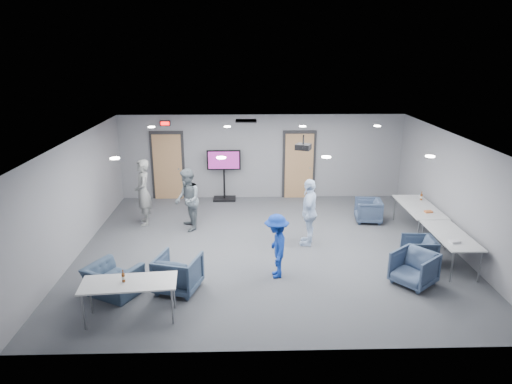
{
  "coord_description": "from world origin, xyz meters",
  "views": [
    {
      "loc": [
        -0.57,
        -10.24,
        4.66
      ],
      "look_at": [
        -0.27,
        0.73,
        1.2
      ],
      "focal_mm": 32.0,
      "sensor_mm": 36.0,
      "label": 1
    }
  ],
  "objects_px": {
    "person_a": "(143,192)",
    "person_b": "(187,200)",
    "tv_stand": "(224,172)",
    "bottle_right": "(421,197)",
    "chair_right_c": "(414,268)",
    "chair_front_b": "(113,280)",
    "chair_front_a": "(178,273)",
    "chair_right_a": "(368,211)",
    "bottle_front": "(123,277)",
    "projector": "(303,147)",
    "person_c": "(309,212)",
    "table_front_left": "(129,285)",
    "table_right_b": "(451,236)",
    "chair_right_b": "(419,251)",
    "person_d": "(276,246)",
    "table_right_a": "(419,208)"
  },
  "relations": [
    {
      "from": "chair_right_b",
      "to": "bottle_right",
      "type": "height_order",
      "value": "bottle_right"
    },
    {
      "from": "bottle_right",
      "to": "tv_stand",
      "type": "bearing_deg",
      "value": 156.33
    },
    {
      "from": "person_c",
      "to": "table_front_left",
      "type": "distance_m",
      "value": 4.85
    },
    {
      "from": "table_right_a",
      "to": "tv_stand",
      "type": "distance_m",
      "value": 5.95
    },
    {
      "from": "person_b",
      "to": "bottle_front",
      "type": "relative_size",
      "value": 7.13
    },
    {
      "from": "chair_right_a",
      "to": "bottle_right",
      "type": "relative_size",
      "value": 2.87
    },
    {
      "from": "table_right_b",
      "to": "person_a",
      "type": "bearing_deg",
      "value": 69.59
    },
    {
      "from": "chair_right_b",
      "to": "table_right_a",
      "type": "bearing_deg",
      "value": 164.82
    },
    {
      "from": "table_right_b",
      "to": "projector",
      "type": "relative_size",
      "value": 4.13
    },
    {
      "from": "chair_right_a",
      "to": "chair_front_b",
      "type": "xyz_separation_m",
      "value": [
        -6.06,
        -3.84,
        -0.02
      ]
    },
    {
      "from": "tv_stand",
      "to": "projector",
      "type": "bearing_deg",
      "value": -57.49
    },
    {
      "from": "table_right_b",
      "to": "projector",
      "type": "xyz_separation_m",
      "value": [
        -3.14,
        1.54,
        1.72
      ]
    },
    {
      "from": "chair_right_c",
      "to": "projector",
      "type": "distance_m",
      "value": 3.75
    },
    {
      "from": "chair_front_b",
      "to": "bottle_front",
      "type": "relative_size",
      "value": 4.06
    },
    {
      "from": "tv_stand",
      "to": "bottle_right",
      "type": "bearing_deg",
      "value": -23.67
    },
    {
      "from": "person_c",
      "to": "table_right_b",
      "type": "distance_m",
      "value": 3.23
    },
    {
      "from": "table_right_a",
      "to": "table_front_left",
      "type": "distance_m",
      "value": 7.67
    },
    {
      "from": "person_c",
      "to": "bottle_right",
      "type": "bearing_deg",
      "value": 124.46
    },
    {
      "from": "chair_right_b",
      "to": "chair_right_c",
      "type": "bearing_deg",
      "value": -21.22
    },
    {
      "from": "person_c",
      "to": "chair_right_a",
      "type": "relative_size",
      "value": 2.35
    },
    {
      "from": "person_b",
      "to": "tv_stand",
      "type": "height_order",
      "value": "person_b"
    },
    {
      "from": "person_c",
      "to": "tv_stand",
      "type": "relative_size",
      "value": 1.03
    },
    {
      "from": "person_b",
      "to": "table_right_b",
      "type": "height_order",
      "value": "person_b"
    },
    {
      "from": "bottle_right",
      "to": "tv_stand",
      "type": "xyz_separation_m",
      "value": [
        -5.43,
        2.38,
        0.1
      ]
    },
    {
      "from": "projector",
      "to": "table_front_left",
      "type": "bearing_deg",
      "value": -111.56
    },
    {
      "from": "person_b",
      "to": "chair_front_b",
      "type": "xyz_separation_m",
      "value": [
        -1.08,
        -3.4,
        -0.53
      ]
    },
    {
      "from": "person_a",
      "to": "person_d",
      "type": "relative_size",
      "value": 1.31
    },
    {
      "from": "table_right_b",
      "to": "tv_stand",
      "type": "distance_m",
      "value": 7.07
    },
    {
      "from": "person_a",
      "to": "person_b",
      "type": "height_order",
      "value": "person_a"
    },
    {
      "from": "person_d",
      "to": "chair_right_b",
      "type": "relative_size",
      "value": 2.01
    },
    {
      "from": "bottle_front",
      "to": "projector",
      "type": "xyz_separation_m",
      "value": [
        3.57,
        3.5,
        1.59
      ]
    },
    {
      "from": "person_d",
      "to": "person_b",
      "type": "bearing_deg",
      "value": -142.81
    },
    {
      "from": "chair_right_c",
      "to": "chair_front_b",
      "type": "bearing_deg",
      "value": -126.99
    },
    {
      "from": "bottle_front",
      "to": "projector",
      "type": "bearing_deg",
      "value": 44.41
    },
    {
      "from": "projector",
      "to": "person_b",
      "type": "bearing_deg",
      "value": -170.97
    },
    {
      "from": "chair_right_c",
      "to": "person_a",
      "type": "bearing_deg",
      "value": -159.41
    },
    {
      "from": "bottle_front",
      "to": "chair_front_a",
      "type": "bearing_deg",
      "value": 50.87
    },
    {
      "from": "chair_front_b",
      "to": "chair_right_a",
      "type": "bearing_deg",
      "value": -119.25
    },
    {
      "from": "person_a",
      "to": "chair_right_b",
      "type": "bearing_deg",
      "value": 52.53
    },
    {
      "from": "person_b",
      "to": "chair_front_a",
      "type": "relative_size",
      "value": 2.0
    },
    {
      "from": "person_d",
      "to": "table_right_a",
      "type": "bearing_deg",
      "value": 119.33
    },
    {
      "from": "table_right_a",
      "to": "bottle_right",
      "type": "height_order",
      "value": "bottle_right"
    },
    {
      "from": "person_b",
      "to": "bottle_front",
      "type": "bearing_deg",
      "value": -23.17
    },
    {
      "from": "person_c",
      "to": "person_b",
      "type": "bearing_deg",
      "value": -93.81
    },
    {
      "from": "person_a",
      "to": "person_d",
      "type": "bearing_deg",
      "value": 31.51
    },
    {
      "from": "person_b",
      "to": "person_d",
      "type": "bearing_deg",
      "value": 24.06
    },
    {
      "from": "person_b",
      "to": "chair_front_a",
      "type": "height_order",
      "value": "person_b"
    },
    {
      "from": "chair_right_a",
      "to": "tv_stand",
      "type": "relative_size",
      "value": 0.44
    },
    {
      "from": "chair_front_b",
      "to": "person_d",
      "type": "bearing_deg",
      "value": -139.63
    },
    {
      "from": "chair_right_c",
      "to": "chair_front_b",
      "type": "distance_m",
      "value": 6.06
    }
  ]
}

